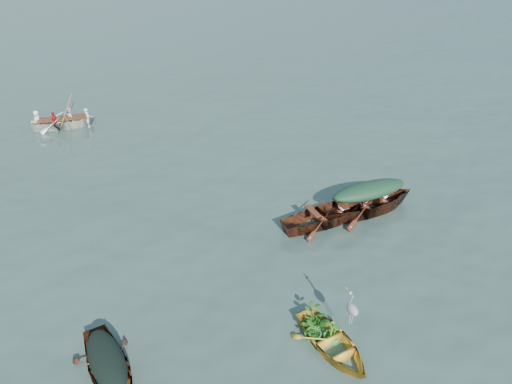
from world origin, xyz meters
TOP-DOWN VIEW (x-y plane):
  - ground at (0.00, 0.00)m, footprint 140.00×140.00m
  - yellow_dinghy at (-0.56, -4.19)m, footprint 1.68×3.11m
  - dark_covered_boat at (-5.58, -2.99)m, footprint 1.74×3.71m
  - green_tarp_boat at (3.54, 0.53)m, footprint 5.02×1.64m
  - open_wooden_boat at (1.93, 0.51)m, footprint 4.46×1.59m
  - rowed_boat at (-5.39, 11.93)m, footprint 4.12×1.70m
  - dark_tarp_cover at (-5.58, -2.99)m, footprint 0.96×2.04m
  - green_tarp_cover at (3.54, 0.53)m, footprint 2.76×0.90m
  - thwart_benches at (1.93, 0.51)m, footprint 2.24×0.93m
  - heron at (-0.02, -4.06)m, footprint 0.33×0.43m
  - dinghy_weeds at (-0.61, -3.64)m, footprint 0.82×0.99m
  - rowers at (-5.39, 11.93)m, footprint 2.91×1.43m
  - oars at (-5.39, 11.93)m, footprint 0.93×2.66m

SIDE VIEW (x-z plane):
  - ground at x=0.00m, z-range 0.00..0.00m
  - yellow_dinghy at x=-0.56m, z-range -0.39..0.39m
  - dark_covered_boat at x=-5.58m, z-range -0.44..0.44m
  - green_tarp_boat at x=3.54m, z-range -0.60..0.60m
  - open_wooden_boat at x=1.93m, z-range -0.51..0.51m
  - rowed_boat at x=-5.39m, z-range -0.47..0.47m
  - oars at x=-5.39m, z-range 0.47..0.53m
  - thwart_benches at x=1.93m, z-range 0.51..0.55m
  - dark_tarp_cover at x=-5.58m, z-range 0.44..0.84m
  - dinghy_weeds at x=-0.61m, z-range 0.39..0.99m
  - rowers at x=-5.39m, z-range 0.47..1.23m
  - heron at x=-0.02m, z-range 0.39..1.31m
  - green_tarp_cover at x=3.54m, z-range 0.60..1.12m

